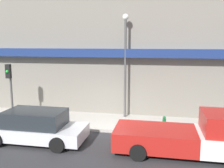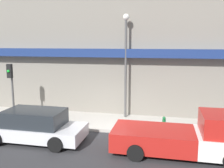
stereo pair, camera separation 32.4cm
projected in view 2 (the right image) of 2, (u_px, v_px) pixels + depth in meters
The scene contains 8 objects.
ground_plane at pixel (106, 133), 12.95m from camera, with size 80.00×80.00×0.00m, color #2D2D30.
sidewalk at pixel (112, 122), 14.35m from camera, with size 36.00×2.94×0.17m.
building at pixel (122, 22), 16.23m from camera, with size 19.80×3.80×11.94m.
pickup_truck at pixel (191, 137), 10.25m from camera, with size 5.70×2.27×1.84m.
parked_car at pixel (35, 126), 11.75m from camera, with size 4.70×2.09×1.51m.
fire_hydrant at pixel (164, 123), 12.99m from camera, with size 0.18×0.18×0.66m.
street_lamp at pixel (126, 55), 14.49m from camera, with size 0.36×0.36×6.06m.
traffic_light at pixel (11, 81), 14.46m from camera, with size 0.28×0.42×3.24m.
Camera 2 is at (2.94, -12.01, 4.62)m, focal length 40.00 mm.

